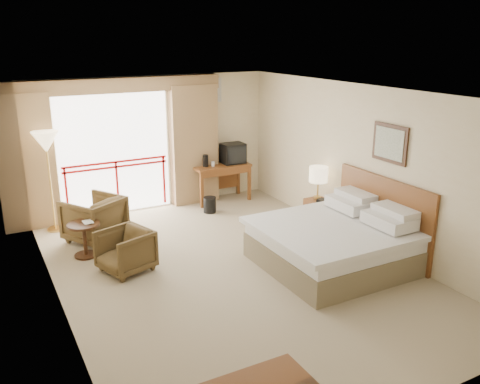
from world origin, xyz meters
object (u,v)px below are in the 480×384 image
tv (233,153)px  floor_lamp (46,146)px  bed (335,243)px  nightstand (318,214)px  desk (220,172)px  armchair_near (127,270)px  armchair_far (96,240)px  side_table (84,234)px  table_lamp (318,175)px  wastebasket (210,205)px

tv → floor_lamp: bearing=179.5°
bed → nightstand: bearing=62.3°
bed → desk: 3.82m
desk → armchair_near: 3.79m
desk → armchair_far: desk is taller
armchair_far → side_table: 0.78m
table_lamp → nightstand: bearing=-90.0°
armchair_near → wastebasket: bearing=110.3°
nightstand → floor_lamp: 5.06m
tv → side_table: tv is taller
table_lamp → bed: bearing=-116.9°
desk → wastebasket: desk is taller
armchair_far → armchair_near: size_ratio=1.22×
armchair_far → floor_lamp: floor_lamp is taller
nightstand → wastebasket: (-1.42, 1.74, -0.11)m
desk → floor_lamp: 3.62m
desk → wastebasket: size_ratio=3.85×
table_lamp → floor_lamp: bearing=153.6°
bed → tv: size_ratio=4.42×
bed → floor_lamp: 5.26m
table_lamp → armchair_far: (-3.81, 1.31, -1.01)m
desk → table_lamp: bearing=-66.5°
wastebasket → bed: bearing=-78.0°
bed → nightstand: (0.75, 1.42, -0.10)m
table_lamp → tv: bearing=104.1°
nightstand → desk: size_ratio=0.44×
side_table → bed: bearing=-32.9°
table_lamp → desk: bearing=110.5°
bed → wastebasket: size_ratio=6.65×
wastebasket → side_table: 2.88m
tv → desk: bearing=166.2°
armchair_near → floor_lamp: bearing=177.9°
table_lamp → desk: 2.53m
wastebasket → armchair_far: (-2.39, -0.38, -0.16)m
bed → armchair_near: bearing=155.4°
armchair_near → side_table: 1.01m
bed → side_table: (-3.36, 2.17, 0.01)m
desk → wastebasket: bearing=-126.9°
armchair_near → armchair_far: bearing=166.7°
armchair_near → side_table: (-0.43, 0.83, 0.39)m
bed → wastebasket: (-0.67, 3.16, -0.22)m
tv → wastebasket: tv is taller
wastebasket → tv: bearing=34.8°
desk → nightstand: bearing=-66.9°
desk → armchair_far: size_ratio=1.40×
bed → nightstand: bed is taller
side_table → floor_lamp: (-0.25, 1.46, 1.20)m
armchair_near → table_lamp: bearing=73.4°
nightstand → side_table: side_table is taller
nightstand → side_table: bearing=168.6°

